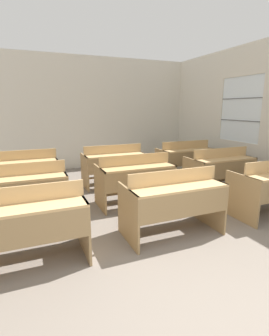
{
  "coord_description": "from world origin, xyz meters",
  "views": [
    {
      "loc": [
        -1.46,
        -1.2,
        1.71
      ],
      "look_at": [
        0.09,
        2.5,
        0.78
      ],
      "focal_mm": 28.0,
      "sensor_mm": 36.0,
      "label": 1
    }
  ],
  "objects_px": {
    "bench_third_center": "(114,164)",
    "bench_third_right": "(186,158)",
    "bench_front_left": "(24,224)",
    "bench_second_right": "(220,169)",
    "bench_third_left": "(22,172)",
    "wastepaper_bin": "(193,162)",
    "bench_second_center": "(135,178)",
    "bench_second_left": "(22,191)",
    "bench_front_center": "(173,201)"
  },
  "relations": [
    {
      "from": "bench_second_center",
      "to": "bench_third_center",
      "type": "distance_m",
      "value": 1.27
    },
    {
      "from": "bench_third_left",
      "to": "wastepaper_bin",
      "type": "distance_m",
      "value": 4.6
    },
    {
      "from": "bench_front_center",
      "to": "bench_third_left",
      "type": "height_order",
      "value": "same"
    },
    {
      "from": "bench_front_left",
      "to": "bench_third_center",
      "type": "xyz_separation_m",
      "value": [
        1.85,
        2.54,
        0.0
      ]
    },
    {
      "from": "bench_second_center",
      "to": "bench_third_right",
      "type": "bearing_deg",
      "value": 33.65
    },
    {
      "from": "bench_third_left",
      "to": "wastepaper_bin",
      "type": "xyz_separation_m",
      "value": [
        4.52,
        0.81,
        -0.33
      ]
    },
    {
      "from": "bench_second_left",
      "to": "bench_third_left",
      "type": "relative_size",
      "value": 1.0
    },
    {
      "from": "bench_third_center",
      "to": "bench_third_right",
      "type": "xyz_separation_m",
      "value": [
        1.86,
        -0.02,
        0.0
      ]
    },
    {
      "from": "bench_third_left",
      "to": "bench_second_center",
      "type": "bearing_deg",
      "value": -34.18
    },
    {
      "from": "bench_front_center",
      "to": "bench_second_left",
      "type": "distance_m",
      "value": 2.26
    },
    {
      "from": "bench_front_left",
      "to": "bench_second_center",
      "type": "distance_m",
      "value": 2.23
    },
    {
      "from": "bench_second_left",
      "to": "bench_second_center",
      "type": "height_order",
      "value": "same"
    },
    {
      "from": "bench_front_center",
      "to": "bench_third_right",
      "type": "height_order",
      "value": "same"
    },
    {
      "from": "bench_front_left",
      "to": "bench_third_right",
      "type": "xyz_separation_m",
      "value": [
        3.7,
        2.52,
        0.0
      ]
    },
    {
      "from": "bench_front_left",
      "to": "bench_third_left",
      "type": "bearing_deg",
      "value": 90.41
    },
    {
      "from": "bench_front_center",
      "to": "bench_second_left",
      "type": "relative_size",
      "value": 1.0
    },
    {
      "from": "bench_front_left",
      "to": "bench_second_left",
      "type": "relative_size",
      "value": 1.0
    },
    {
      "from": "bench_third_center",
      "to": "bench_third_right",
      "type": "relative_size",
      "value": 1.0
    },
    {
      "from": "bench_second_left",
      "to": "bench_second_center",
      "type": "relative_size",
      "value": 1.0
    },
    {
      "from": "bench_front_center",
      "to": "bench_second_center",
      "type": "relative_size",
      "value": 1.0
    },
    {
      "from": "bench_front_left",
      "to": "bench_second_right",
      "type": "bearing_deg",
      "value": 18.86
    },
    {
      "from": "bench_front_center",
      "to": "bench_third_left",
      "type": "relative_size",
      "value": 1.0
    },
    {
      "from": "bench_second_right",
      "to": "wastepaper_bin",
      "type": "height_order",
      "value": "bench_second_right"
    },
    {
      "from": "bench_front_center",
      "to": "bench_third_center",
      "type": "height_order",
      "value": "same"
    },
    {
      "from": "bench_third_right",
      "to": "bench_third_left",
      "type": "bearing_deg",
      "value": 179.79
    },
    {
      "from": "bench_second_center",
      "to": "wastepaper_bin",
      "type": "relative_size",
      "value": 4.12
    },
    {
      "from": "bench_front_center",
      "to": "bench_third_center",
      "type": "distance_m",
      "value": 2.53
    },
    {
      "from": "bench_second_left",
      "to": "wastepaper_bin",
      "type": "relative_size",
      "value": 4.12
    },
    {
      "from": "bench_third_center",
      "to": "bench_second_center",
      "type": "bearing_deg",
      "value": -90.55
    },
    {
      "from": "bench_second_right",
      "to": "wastepaper_bin",
      "type": "bearing_deg",
      "value": 69.15
    },
    {
      "from": "bench_front_center",
      "to": "wastepaper_bin",
      "type": "distance_m",
      "value": 4.27
    },
    {
      "from": "bench_third_right",
      "to": "wastepaper_bin",
      "type": "distance_m",
      "value": 1.19
    },
    {
      "from": "bench_second_center",
      "to": "bench_third_center",
      "type": "xyz_separation_m",
      "value": [
        0.01,
        1.27,
        0.0
      ]
    },
    {
      "from": "bench_front_left",
      "to": "bench_third_center",
      "type": "distance_m",
      "value": 3.14
    },
    {
      "from": "bench_front_center",
      "to": "bench_second_center",
      "type": "height_order",
      "value": "same"
    },
    {
      "from": "bench_front_left",
      "to": "bench_third_center",
      "type": "height_order",
      "value": "same"
    },
    {
      "from": "bench_third_center",
      "to": "wastepaper_bin",
      "type": "bearing_deg",
      "value": 16.69
    },
    {
      "from": "bench_second_right",
      "to": "bench_second_center",
      "type": "bearing_deg",
      "value": 179.89
    },
    {
      "from": "bench_second_left",
      "to": "wastepaper_bin",
      "type": "height_order",
      "value": "bench_second_left"
    },
    {
      "from": "bench_front_center",
      "to": "wastepaper_bin",
      "type": "bearing_deg",
      "value": 51.52
    },
    {
      "from": "bench_third_left",
      "to": "wastepaper_bin",
      "type": "relative_size",
      "value": 4.12
    },
    {
      "from": "bench_second_right",
      "to": "bench_third_right",
      "type": "height_order",
      "value": "same"
    },
    {
      "from": "bench_front_left",
      "to": "bench_second_right",
      "type": "distance_m",
      "value": 3.93
    },
    {
      "from": "bench_third_right",
      "to": "bench_second_right",
      "type": "bearing_deg",
      "value": -89.51
    },
    {
      "from": "bench_front_left",
      "to": "bench_second_center",
      "type": "height_order",
      "value": "same"
    },
    {
      "from": "bench_second_left",
      "to": "bench_third_right",
      "type": "xyz_separation_m",
      "value": [
        3.73,
        1.26,
        0.0
      ]
    },
    {
      "from": "bench_second_left",
      "to": "bench_third_left",
      "type": "xyz_separation_m",
      "value": [
        0.01,
        1.27,
        0.0
      ]
    },
    {
      "from": "bench_second_center",
      "to": "bench_second_right",
      "type": "bearing_deg",
      "value": -0.11
    },
    {
      "from": "wastepaper_bin",
      "to": "bench_second_right",
      "type": "bearing_deg",
      "value": -110.85
    },
    {
      "from": "bench_second_left",
      "to": "bench_third_center",
      "type": "relative_size",
      "value": 1.0
    }
  ]
}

